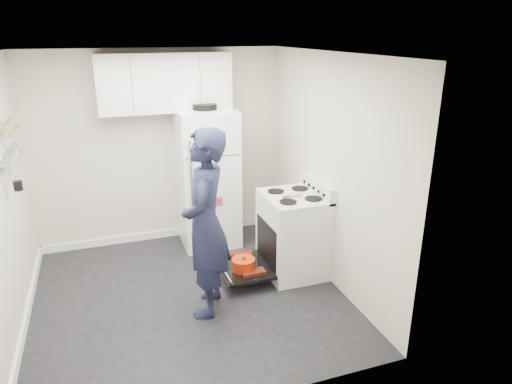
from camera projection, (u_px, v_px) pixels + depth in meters
name	position (u px, v px, depth m)	size (l,w,h in m)	color
room	(179.00, 190.00, 4.51)	(3.21, 3.21, 2.51)	black
electric_range	(292.00, 235.00, 5.27)	(0.66, 0.76, 1.10)	silver
open_oven_door	(244.00, 266.00, 5.16)	(0.55, 0.72, 0.21)	black
refrigerator	(207.00, 178.00, 5.88)	(0.72, 0.74, 1.85)	white
upper_cabinets	(165.00, 83.00, 5.50)	(1.60, 0.33, 0.70)	silver
wall_shelf_rack	(11.00, 145.00, 4.30)	(0.14, 0.60, 0.61)	#B2B2B7
person	(206.00, 224.00, 4.39)	(0.68, 0.45, 1.88)	#191C38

